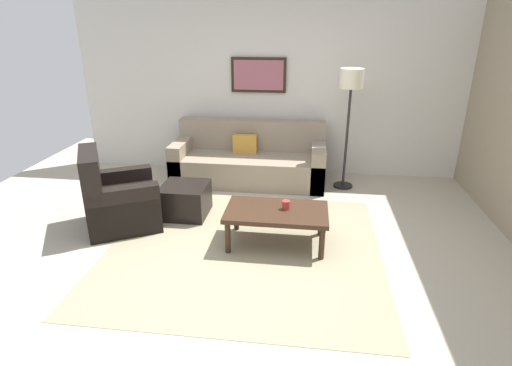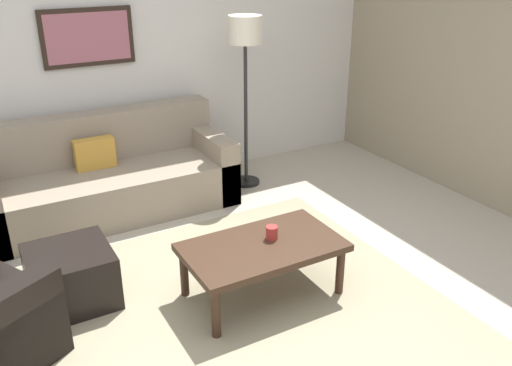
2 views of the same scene
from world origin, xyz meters
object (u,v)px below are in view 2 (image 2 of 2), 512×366
Objects in this scene: ottoman at (71,276)px; cup at (272,233)px; couch_main at (107,179)px; coffee_table at (263,251)px; framed_artwork at (88,37)px; lamp_standing at (245,48)px.

cup is (1.30, -0.54, 0.26)m from ottoman.
couch_main is 2.06× the size of coffee_table.
cup is 2.63m from framed_artwork.
couch_main is 1.81m from lamp_standing.
couch_main is at bearing 174.57° from lamp_standing.
ottoman is 1.34m from coffee_table.
couch_main reaches higher than ottoman.
cup reaches higher than ottoman.
couch_main is 1.50m from ottoman.
couch_main is 23.77× the size of cup.
coffee_table is at bearing -78.20° from framed_artwork.
coffee_table is 0.64× the size of lamp_standing.
cup is at bearing -70.65° from couch_main.
framed_artwork is (-0.59, 2.32, 1.08)m from cup.
framed_artwork reaches higher than cup.
ottoman is at bearing -111.74° from framed_artwork.
couch_main is at bearing 65.15° from ottoman.
coffee_table is 2.25m from lamp_standing.
framed_artwork is (-1.34, 0.55, 0.13)m from lamp_standing.
ottoman is 5.88× the size of cup.
couch_main is at bearing -100.74° from framed_artwork.
framed_artwork reaches higher than ottoman.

